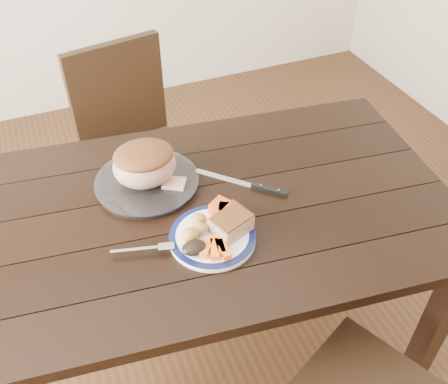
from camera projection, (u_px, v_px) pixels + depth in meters
name	position (u px, v px, depth m)	size (l,w,h in m)	color
ground	(204.00, 339.00, 2.04)	(4.00, 4.00, 0.00)	#472B16
dining_table	(199.00, 228.00, 1.60)	(1.70, 1.09, 0.75)	black
chair_far	(134.00, 140.00, 2.19)	(0.49, 0.50, 0.93)	black
dinner_plate	(212.00, 237.00, 1.44)	(0.25, 0.25, 0.02)	white
plate_rim	(212.00, 235.00, 1.43)	(0.25, 0.25, 0.02)	#0C123E
serving_platter	(147.00, 183.00, 1.61)	(0.33, 0.33, 0.02)	white
pork_slice	(231.00, 224.00, 1.42)	(0.11, 0.08, 0.05)	#A57F65
roasted_potatoes	(195.00, 228.00, 1.42)	(0.09, 0.09, 0.04)	gold
carrot_batons	(216.00, 248.00, 1.37)	(0.08, 0.09, 0.02)	#FF6215
pumpkin_wedges	(224.00, 209.00, 1.48)	(0.09, 0.09, 0.04)	#EB501A
dark_mushroom	(194.00, 248.00, 1.37)	(0.07, 0.05, 0.03)	black
fork	(148.00, 249.00, 1.39)	(0.18, 0.06, 0.00)	silver
roast_joint	(145.00, 165.00, 1.56)	(0.20, 0.17, 0.13)	#AC7769
cut_slice	(174.00, 184.00, 1.59)	(0.07, 0.06, 0.02)	tan
carving_knife	(258.00, 187.00, 1.60)	(0.24, 0.24, 0.01)	silver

